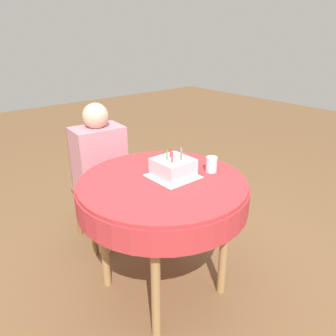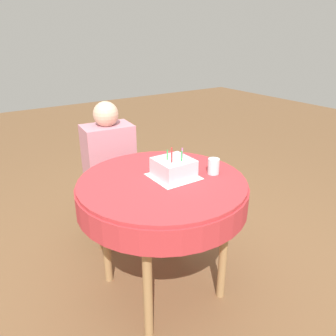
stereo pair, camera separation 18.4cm
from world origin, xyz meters
The scene contains 7 objects.
ground_plane centered at (0.00, 0.00, 0.00)m, with size 12.00×12.00×0.00m, color brown.
dining_table centered at (0.00, 0.00, 0.68)m, with size 0.97×0.97×0.77m.
chair centered at (0.01, 0.81, 0.47)m, with size 0.40×0.40×0.89m.
person centered at (0.00, 0.72, 0.65)m, with size 0.38×0.36×1.09m.
napkin centered at (0.08, 0.00, 0.77)m, with size 0.25×0.25×0.00m.
birthday_cake centered at (0.08, 0.00, 0.83)m, with size 0.20×0.20×0.16m.
drinking_glass centered at (0.30, -0.09, 0.82)m, with size 0.07×0.07×0.09m.
Camera 1 is at (-1.05, -1.30, 1.55)m, focal length 35.00 mm.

